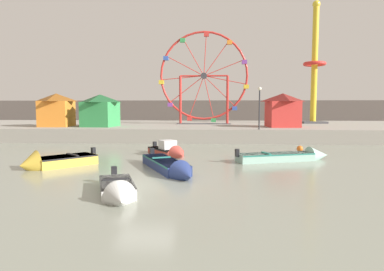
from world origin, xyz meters
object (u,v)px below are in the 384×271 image
Objects in this scene: carnival_booth_green_kiosk at (100,110)px; motorboat_navy_blue at (171,167)px; motorboat_seafoam at (290,156)px; mooring_buoy_orange at (300,149)px; drop_tower_yellow_tower at (314,70)px; carnival_booth_red_striped at (283,110)px; ferris_wheel_red_frame at (204,78)px; promenade_lamp_near at (260,102)px; motorboat_mustard_yellow at (53,162)px; motorboat_pale_grey at (118,191)px; carnival_booth_orange_canopy at (57,109)px; motorboat_faded_red at (170,151)px.

motorboat_navy_blue is at bearing -56.21° from carnival_booth_green_kiosk.
motorboat_seafoam reaches higher than mooring_buoy_orange.
drop_tower_yellow_tower is (14.30, 24.92, 7.31)m from motorboat_navy_blue.
drop_tower_yellow_tower is 25.26m from carnival_booth_green_kiosk.
ferris_wheel_red_frame is at bearing 142.29° from carnival_booth_red_striped.
drop_tower_yellow_tower is 14.82m from promenade_lamp_near.
motorboat_mustard_yellow is 0.99× the size of carnival_booth_green_kiosk.
motorboat_mustard_yellow is 16.23m from carnival_booth_green_kiosk.
drop_tower_yellow_tower is at bearing 24.13° from carnival_booth_green_kiosk.
carnival_booth_orange_canopy reaches higher than motorboat_pale_grey.
mooring_buoy_orange is (2.23, -5.01, -3.48)m from promenade_lamp_near.
carnival_booth_orange_canopy is at bearing -166.40° from motorboat_navy_blue.
ferris_wheel_red_frame reaches higher than motorboat_pale_grey.
motorboat_mustard_yellow is 1.14× the size of carnival_booth_orange_canopy.
carnival_booth_orange_canopy reaches higher than motorboat_navy_blue.
carnival_booth_red_striped is (-5.31, -7.93, -4.60)m from drop_tower_yellow_tower.
motorboat_pale_grey is 11.86m from motorboat_seafoam.
motorboat_pale_grey is 0.96× the size of carnival_booth_green_kiosk.
motorboat_mustard_yellow is 0.64× the size of motorboat_seafoam.
mooring_buoy_orange is at bearing 157.95° from motorboat_mustard_yellow.
carnival_booth_green_kiosk is (-23.49, -8.06, -4.64)m from drop_tower_yellow_tower.
motorboat_mustard_yellow is 1.15× the size of carnival_booth_red_striped.
motorboat_mustard_yellow is (-5.16, 5.61, 0.07)m from motorboat_pale_grey.
motorboat_navy_blue is 1.50× the size of motorboat_mustard_yellow.
carnival_booth_orange_canopy is (-27.94, -8.23, -4.59)m from drop_tower_yellow_tower.
mooring_buoy_orange is (1.63, 4.07, -0.04)m from motorboat_seafoam.
motorboat_navy_blue is 0.41× the size of drop_tower_yellow_tower.
motorboat_navy_blue is at bearing 143.22° from motorboat_pale_grey.
drop_tower_yellow_tower is (20.83, 23.85, 7.28)m from motorboat_mustard_yellow.
ferris_wheel_red_frame reaches higher than motorboat_mustard_yellow.
mooring_buoy_orange is at bearing -62.53° from ferris_wheel_red_frame.
drop_tower_yellow_tower is at bearing 132.06° from motorboat_pale_grey.
ferris_wheel_red_frame is (7.67, 21.06, 6.25)m from motorboat_mustard_yellow.
motorboat_mustard_yellow is at bearing -154.67° from mooring_buoy_orange.
motorboat_faded_red is 1.13× the size of carnival_booth_red_striped.
motorboat_seafoam is 1.54× the size of carnival_booth_green_kiosk.
promenade_lamp_near reaches higher than motorboat_pale_grey.
motorboat_mustard_yellow is 22.40m from carnival_booth_red_striped.
carnival_booth_orange_canopy reaches higher than motorboat_mustard_yellow.
ferris_wheel_red_frame reaches higher than motorboat_faded_red.
motorboat_mustard_yellow is (-6.53, 1.07, 0.02)m from motorboat_navy_blue.
motorboat_navy_blue is 19.39m from carnival_booth_green_kiosk.
carnival_booth_green_kiosk is at bearing 153.64° from mooring_buoy_orange.
promenade_lamp_near reaches higher than motorboat_navy_blue.
carnival_booth_orange_canopy is 0.92× the size of promenade_lamp_near.
motorboat_navy_blue is 14.93m from promenade_lamp_near.
motorboat_navy_blue is at bearing -92.93° from ferris_wheel_red_frame.
motorboat_seafoam is at bearing -33.50° from carnival_booth_green_kiosk.
carnival_booth_green_kiosk is (-8.42, 11.22, 2.63)m from motorboat_faded_red.
motorboat_mustard_yellow is 17.86m from promenade_lamp_near.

